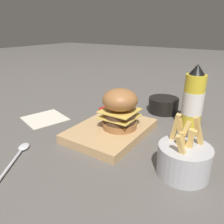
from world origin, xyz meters
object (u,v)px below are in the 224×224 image
(serving_board, at_px, (112,131))
(ketchup_bottle, at_px, (193,100))
(side_bowl, at_px, (163,105))
(spoon, at_px, (19,153))
(fries_basket, at_px, (184,159))
(burger, at_px, (120,108))

(serving_board, relative_size, ketchup_bottle, 1.28)
(side_bowl, xyz_separation_m, spoon, (0.51, -0.20, -0.02))
(fries_basket, bearing_deg, serving_board, -106.79)
(burger, xyz_separation_m, fries_basket, (0.09, 0.22, -0.05))
(serving_board, distance_m, fries_basket, 0.25)
(burger, height_order, fries_basket, burger)
(spoon, bearing_deg, fries_basket, -100.13)
(burger, height_order, side_bowl, burger)
(serving_board, distance_m, burger, 0.08)
(serving_board, bearing_deg, side_bowl, 167.38)
(serving_board, height_order, ketchup_bottle, ketchup_bottle)
(ketchup_bottle, relative_size, fries_basket, 1.51)
(spoon, bearing_deg, serving_board, -63.84)
(ketchup_bottle, height_order, spoon, ketchup_bottle)
(burger, relative_size, spoon, 0.75)
(ketchup_bottle, height_order, fries_basket, ketchup_bottle)
(burger, bearing_deg, side_bowl, 171.02)
(ketchup_bottle, xyz_separation_m, side_bowl, (-0.08, -0.13, -0.06))
(ketchup_bottle, bearing_deg, spoon, -37.56)
(burger, relative_size, side_bowl, 1.06)
(serving_board, bearing_deg, fries_basket, 73.21)
(burger, distance_m, side_bowl, 0.27)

